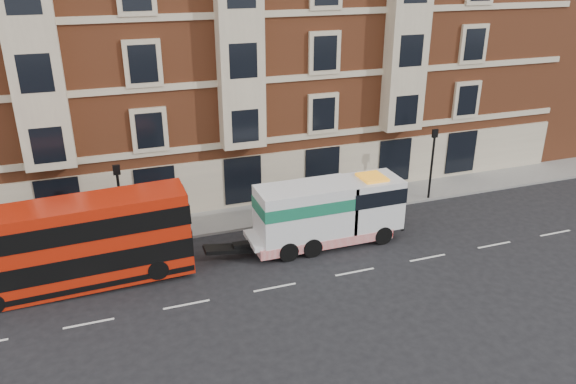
% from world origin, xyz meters
% --- Properties ---
extents(ground, '(120.00, 120.00, 0.00)m').
position_xyz_m(ground, '(0.00, 0.00, 0.00)').
color(ground, black).
rests_on(ground, ground).
extents(sidewalk, '(90.00, 3.00, 0.15)m').
position_xyz_m(sidewalk, '(0.00, 7.50, 0.07)').
color(sidewalk, slate).
rests_on(sidewalk, ground).
extents(victorian_terrace, '(45.00, 12.00, 20.40)m').
position_xyz_m(victorian_terrace, '(0.50, 15.00, 10.07)').
color(victorian_terrace, brown).
rests_on(victorian_terrace, ground).
extents(lamp_post_west, '(0.35, 0.15, 4.35)m').
position_xyz_m(lamp_post_west, '(-6.00, 6.20, 2.68)').
color(lamp_post_west, black).
rests_on(lamp_post_west, sidewalk).
extents(lamp_post_east, '(0.35, 0.15, 4.35)m').
position_xyz_m(lamp_post_east, '(12.00, 6.20, 2.68)').
color(lamp_post_east, black).
rests_on(lamp_post_east, sidewalk).
extents(double_decker_bus, '(10.08, 2.31, 4.08)m').
position_xyz_m(double_decker_bus, '(-8.27, 3.12, 2.16)').
color(double_decker_bus, red).
rests_on(double_decker_bus, ground).
extents(tow_truck, '(8.07, 2.39, 3.36)m').
position_xyz_m(tow_truck, '(3.79, 3.12, 1.78)').
color(tow_truck, silver).
rests_on(tow_truck, ground).
extents(pedestrian, '(0.70, 0.52, 1.76)m').
position_xyz_m(pedestrian, '(-10.52, 6.58, 1.03)').
color(pedestrian, '#1D1B36').
rests_on(pedestrian, sidewalk).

